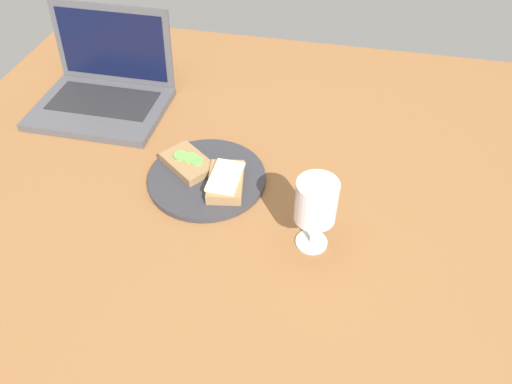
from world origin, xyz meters
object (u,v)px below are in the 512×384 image
(sandwich_with_cheese, at_px, (226,181))
(wine_glass, at_px, (316,204))
(laptop, at_px, (104,90))
(sandwich_with_cucumber, at_px, (188,162))
(plate, at_px, (207,178))

(sandwich_with_cheese, distance_m, wine_glass, 0.24)
(sandwich_with_cheese, relative_size, laptop, 0.40)
(sandwich_with_cucumber, bearing_deg, wine_glass, -27.11)
(sandwich_with_cucumber, bearing_deg, laptop, 144.50)
(plate, xyz_separation_m, wine_glass, (0.24, -0.13, 0.10))
(plate, bearing_deg, sandwich_with_cucumber, 155.24)
(sandwich_with_cucumber, height_order, wine_glass, wine_glass)
(sandwich_with_cucumber, bearing_deg, sandwich_with_cheese, -24.62)
(laptop, bearing_deg, sandwich_with_cheese, -32.97)
(plate, xyz_separation_m, sandwich_with_cucumber, (-0.05, 0.02, 0.02))
(sandwich_with_cheese, distance_m, laptop, 0.46)
(plate, height_order, sandwich_with_cheese, sandwich_with_cheese)
(sandwich_with_cucumber, height_order, laptop, laptop)
(plate, relative_size, sandwich_with_cheese, 2.01)
(plate, bearing_deg, wine_glass, -27.56)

